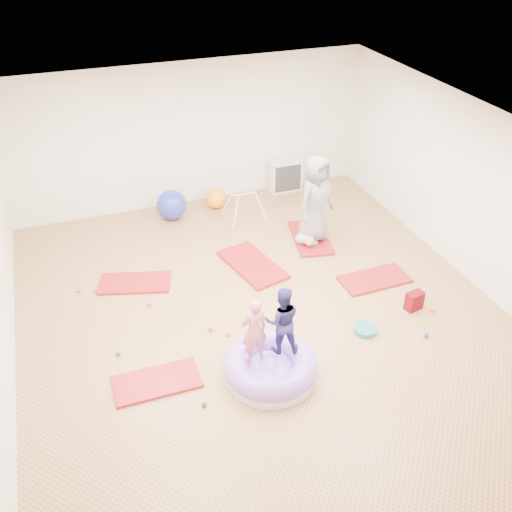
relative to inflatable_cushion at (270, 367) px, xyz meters
name	(u,v)px	position (x,y,z in m)	size (l,w,h in m)	color
room	(264,237)	(0.34, 1.18, 1.25)	(7.01, 8.01, 2.81)	#A28950
gym_mat_front_left	(157,382)	(-1.43, 0.38, -0.13)	(1.11, 0.56, 0.05)	#B5200F
gym_mat_mid_left	(135,283)	(-1.32, 2.66, -0.13)	(1.14, 0.57, 0.05)	#B5200F
gym_mat_center_back	(252,265)	(0.65, 2.50, -0.12)	(1.32, 0.66, 0.05)	#B5200F
gym_mat_right	(374,279)	(2.38, 1.42, -0.13)	(1.12, 0.56, 0.05)	#B5200F
gym_mat_rear_right	(310,238)	(1.94, 2.97, -0.13)	(1.22, 0.61, 0.05)	#B5200F
inflatable_cushion	(270,367)	(0.00, 0.00, 0.00)	(1.23, 1.23, 0.39)	silver
child_pink	(254,327)	(-0.20, 0.07, 0.68)	(0.35, 0.23, 0.95)	#D66B80
child_navy	(282,317)	(0.19, 0.11, 0.69)	(0.47, 0.37, 0.97)	navy
adult_caregiver	(315,199)	(1.96, 2.89, 0.70)	(0.78, 0.51, 1.59)	gray
infant	(306,238)	(1.76, 2.77, 0.01)	(0.37, 0.38, 0.22)	#A5B6D2
ball_pit_balls	(214,325)	(-0.41, 1.19, -0.12)	(5.06, 3.03, 0.07)	#E53259
exercise_ball_blue	(172,205)	(-0.24, 4.59, 0.13)	(0.57, 0.57, 0.57)	#2432A4
exercise_ball_orange	(216,198)	(0.68, 4.73, 0.05)	(0.41, 0.41, 0.41)	orange
infant_play_gym	(245,202)	(1.06, 4.08, 0.22)	(0.73, 0.69, 0.56)	silver
cube_shelf	(285,176)	(2.27, 4.97, 0.18)	(0.66, 0.33, 0.66)	silver
balance_disc	(365,329)	(1.61, 0.35, -0.11)	(0.34, 0.34, 0.08)	teal
backpack	(414,301)	(2.56, 0.57, 0.00)	(0.26, 0.16, 0.30)	#A10212
yellow_toy	(252,372)	(-0.21, 0.14, -0.14)	(0.20, 0.20, 0.03)	orange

